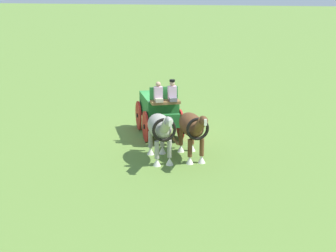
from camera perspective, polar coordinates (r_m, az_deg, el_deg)
ground_plane at (r=23.96m, az=-1.04°, el=-0.90°), size 220.00×220.00×0.00m
show_wagon at (r=23.46m, az=-0.97°, el=1.95°), size 5.39×2.89×2.86m
draft_horse_near at (r=20.41m, az=2.72°, el=-0.12°), size 3.02×1.68×2.19m
draft_horse_off at (r=20.12m, az=-0.86°, el=-0.28°), size 2.89×1.64×2.22m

